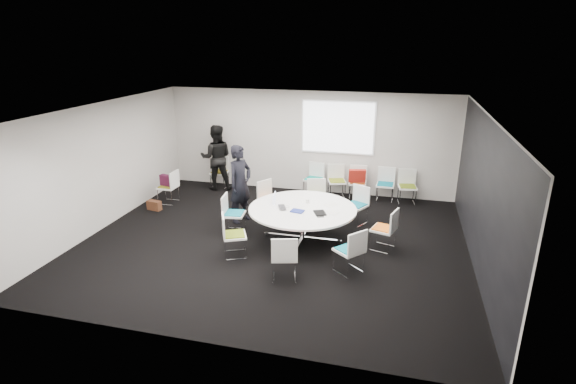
% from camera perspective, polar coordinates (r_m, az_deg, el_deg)
% --- Properties ---
extents(room_shell, '(8.08, 7.08, 2.88)m').
position_cam_1_polar(room_shell, '(9.16, -1.26, 1.62)').
color(room_shell, black).
rests_on(room_shell, ground).
extents(conference_table, '(2.28, 2.28, 0.73)m').
position_cam_1_polar(conference_table, '(9.56, 1.85, -3.06)').
color(conference_table, silver).
rests_on(conference_table, ground).
extents(projection_screen, '(1.90, 0.03, 1.35)m').
position_cam_1_polar(projection_screen, '(12.20, 6.34, 8.13)').
color(projection_screen, white).
rests_on(projection_screen, room_shell).
extents(chair_ring_a, '(0.56, 0.57, 0.88)m').
position_cam_1_polar(chair_ring_a, '(9.44, 12.04, -5.57)').
color(chair_ring_a, silver).
rests_on(chair_ring_a, ground).
extents(chair_ring_b, '(0.62, 0.61, 0.88)m').
position_cam_1_polar(chair_ring_b, '(10.61, 8.62, -2.54)').
color(chair_ring_b, silver).
rests_on(chair_ring_b, ground).
extents(chair_ring_c, '(0.56, 0.56, 0.88)m').
position_cam_1_polar(chair_ring_c, '(10.98, 3.67, -1.60)').
color(chair_ring_c, silver).
rests_on(chair_ring_c, ground).
extents(chair_ring_d, '(0.62, 0.63, 0.88)m').
position_cam_1_polar(chair_ring_d, '(10.89, -2.32, -1.75)').
color(chair_ring_d, silver).
rests_on(chair_ring_d, ground).
extents(chair_ring_e, '(0.50, 0.51, 0.88)m').
position_cam_1_polar(chair_ring_e, '(10.06, -6.88, -3.68)').
color(chair_ring_e, silver).
rests_on(chair_ring_e, ground).
extents(chair_ring_f, '(0.60, 0.61, 0.88)m').
position_cam_1_polar(chair_ring_f, '(9.03, -6.85, -6.45)').
color(chair_ring_f, silver).
rests_on(chair_ring_f, ground).
extents(chair_ring_g, '(0.56, 0.56, 0.88)m').
position_cam_1_polar(chair_ring_g, '(8.16, -0.47, -9.26)').
color(chair_ring_g, silver).
rests_on(chair_ring_g, ground).
extents(chair_ring_h, '(0.64, 0.64, 0.88)m').
position_cam_1_polar(chair_ring_h, '(8.45, 7.78, -8.39)').
color(chair_ring_h, silver).
rests_on(chair_ring_h, ground).
extents(chair_back_a, '(0.55, 0.54, 0.88)m').
position_cam_1_polar(chair_back_a, '(12.41, 3.28, 0.88)').
color(chair_back_a, silver).
rests_on(chair_back_a, ground).
extents(chair_back_b, '(0.57, 0.56, 0.88)m').
position_cam_1_polar(chair_back_b, '(12.28, 6.19, 0.60)').
color(chair_back_b, silver).
rests_on(chair_back_b, ground).
extents(chair_back_c, '(0.48, 0.47, 0.88)m').
position_cam_1_polar(chair_back_c, '(12.25, 8.79, 0.44)').
color(chair_back_c, silver).
rests_on(chair_back_c, ground).
extents(chair_back_d, '(0.48, 0.47, 0.88)m').
position_cam_1_polar(chair_back_d, '(12.21, 12.20, 0.15)').
color(chair_back_d, silver).
rests_on(chair_back_d, ground).
extents(chair_back_e, '(0.52, 0.51, 0.88)m').
position_cam_1_polar(chair_back_e, '(12.17, 14.86, -0.13)').
color(chair_back_e, silver).
rests_on(chair_back_e, ground).
extents(chair_spare_left, '(0.45, 0.46, 0.88)m').
position_cam_1_polar(chair_spare_left, '(12.17, -14.88, -0.12)').
color(chair_spare_left, silver).
rests_on(chair_spare_left, ground).
extents(chair_person_back, '(0.47, 0.46, 0.88)m').
position_cam_1_polar(chair_person_back, '(13.19, -8.65, 1.80)').
color(chair_person_back, silver).
rests_on(chair_person_back, ground).
extents(person_main, '(0.68, 0.79, 1.84)m').
position_cam_1_polar(person_main, '(10.48, -6.09, 1.03)').
color(person_main, black).
rests_on(person_main, ground).
extents(person_back, '(1.08, 0.95, 1.85)m').
position_cam_1_polar(person_back, '(12.87, -9.08, 4.35)').
color(person_back, black).
rests_on(person_back, ground).
extents(laptop, '(0.33, 0.40, 0.03)m').
position_cam_1_polar(laptop, '(9.48, -0.46, -1.96)').
color(laptop, '#333338').
rests_on(laptop, conference_table).
extents(laptop_lid, '(0.05, 0.30, 0.22)m').
position_cam_1_polar(laptop_lid, '(9.68, -1.74, -0.77)').
color(laptop_lid, silver).
rests_on(laptop_lid, conference_table).
extents(notebook_black, '(0.32, 0.36, 0.02)m').
position_cam_1_polar(notebook_black, '(9.22, 4.06, -2.66)').
color(notebook_black, black).
rests_on(notebook_black, conference_table).
extents(tablet_folio, '(0.29, 0.24, 0.03)m').
position_cam_1_polar(tablet_folio, '(9.28, 1.20, -2.43)').
color(tablet_folio, navy).
rests_on(tablet_folio, conference_table).
extents(papers_right, '(0.35, 0.37, 0.00)m').
position_cam_1_polar(papers_right, '(9.70, 5.48, -1.62)').
color(papers_right, silver).
rests_on(papers_right, conference_table).
extents(papers_front, '(0.35, 0.30, 0.00)m').
position_cam_1_polar(papers_front, '(9.27, 5.44, -2.62)').
color(papers_front, silver).
rests_on(papers_front, conference_table).
extents(cup, '(0.08, 0.08, 0.09)m').
position_cam_1_polar(cup, '(9.75, 2.47, -1.16)').
color(cup, white).
rests_on(cup, conference_table).
extents(phone, '(0.16, 0.11, 0.01)m').
position_cam_1_polar(phone, '(9.04, 4.14, -3.15)').
color(phone, black).
rests_on(phone, conference_table).
extents(maroon_bag, '(0.42, 0.23, 0.28)m').
position_cam_1_polar(maroon_bag, '(12.07, -15.08, 1.43)').
color(maroon_bag, '#41112A').
rests_on(maroon_bag, chair_spare_left).
extents(brown_bag, '(0.38, 0.22, 0.24)m').
position_cam_1_polar(brown_bag, '(11.84, -16.63, -1.63)').
color(brown_bag, '#492817').
rests_on(brown_bag, ground).
extents(red_jacket, '(0.46, 0.25, 0.36)m').
position_cam_1_polar(red_jacket, '(11.91, 8.78, 2.04)').
color(red_jacket, '#A11D13').
rests_on(red_jacket, chair_back_c).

